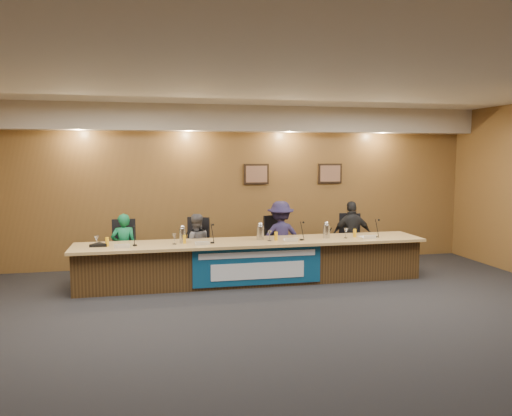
{
  "coord_description": "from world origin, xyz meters",
  "views": [
    {
      "loc": [
        -1.77,
        -6.06,
        2.24
      ],
      "look_at": [
        0.06,
        2.4,
        1.32
      ],
      "focal_mm": 35.0,
      "sensor_mm": 36.0,
      "label": 1
    }
  ],
  "objects_px": {
    "banner": "(258,266)",
    "panelist_d": "(352,235)",
    "panelist_a": "(124,247)",
    "office_chair_b": "(195,251)",
    "carafe_mid": "(260,233)",
    "panelist_b": "(196,246)",
    "dais_body": "(253,263)",
    "carafe_right": "(326,231)",
    "office_chair_a": "(124,253)",
    "office_chair_d": "(350,244)",
    "office_chair_c": "(279,247)",
    "panelist_c": "(280,237)",
    "speakerphone": "(98,245)",
    "carafe_left": "(183,236)"
  },
  "relations": [
    {
      "from": "banner",
      "to": "carafe_left",
      "type": "xyz_separation_m",
      "value": [
        -1.23,
        0.38,
        0.5
      ]
    },
    {
      "from": "carafe_mid",
      "to": "office_chair_b",
      "type": "bearing_deg",
      "value": 149.89
    },
    {
      "from": "office_chair_a",
      "to": "office_chair_b",
      "type": "distance_m",
      "value": 1.27
    },
    {
      "from": "panelist_d",
      "to": "banner",
      "type": "bearing_deg",
      "value": 31.4
    },
    {
      "from": "office_chair_a",
      "to": "office_chair_c",
      "type": "bearing_deg",
      "value": -2.28
    },
    {
      "from": "panelist_b",
      "to": "speakerphone",
      "type": "xyz_separation_m",
      "value": [
        -1.64,
        -0.61,
        0.19
      ]
    },
    {
      "from": "banner",
      "to": "carafe_mid",
      "type": "relative_size",
      "value": 9.04
    },
    {
      "from": "office_chair_c",
      "to": "carafe_mid",
      "type": "bearing_deg",
      "value": -144.02
    },
    {
      "from": "panelist_a",
      "to": "carafe_mid",
      "type": "bearing_deg",
      "value": 163.82
    },
    {
      "from": "dais_body",
      "to": "speakerphone",
      "type": "bearing_deg",
      "value": -179.03
    },
    {
      "from": "office_chair_a",
      "to": "office_chair_d",
      "type": "bearing_deg",
      "value": -2.28
    },
    {
      "from": "office_chair_a",
      "to": "carafe_mid",
      "type": "distance_m",
      "value": 2.48
    },
    {
      "from": "carafe_right",
      "to": "dais_body",
      "type": "bearing_deg",
      "value": 178.87
    },
    {
      "from": "panelist_b",
      "to": "office_chair_a",
      "type": "bearing_deg",
      "value": -5.49
    },
    {
      "from": "office_chair_d",
      "to": "banner",
      "type": "bearing_deg",
      "value": -131.96
    },
    {
      "from": "carafe_left",
      "to": "office_chair_c",
      "type": "bearing_deg",
      "value": 20.34
    },
    {
      "from": "panelist_c",
      "to": "panelist_a",
      "type": "bearing_deg",
      "value": 0.61
    },
    {
      "from": "dais_body",
      "to": "carafe_right",
      "type": "bearing_deg",
      "value": -1.13
    },
    {
      "from": "carafe_mid",
      "to": "carafe_right",
      "type": "bearing_deg",
      "value": -2.81
    },
    {
      "from": "dais_body",
      "to": "panelist_a",
      "type": "xyz_separation_m",
      "value": [
        -2.22,
        0.57,
        0.26
      ]
    },
    {
      "from": "dais_body",
      "to": "speakerphone",
      "type": "distance_m",
      "value": 2.63
    },
    {
      "from": "carafe_left",
      "to": "office_chair_b",
      "type": "bearing_deg",
      "value": 68.54
    },
    {
      "from": "panelist_a",
      "to": "panelist_b",
      "type": "height_order",
      "value": "panelist_a"
    },
    {
      "from": "banner",
      "to": "panelist_b",
      "type": "height_order",
      "value": "panelist_b"
    },
    {
      "from": "dais_body",
      "to": "office_chair_c",
      "type": "height_order",
      "value": "dais_body"
    },
    {
      "from": "office_chair_d",
      "to": "speakerphone",
      "type": "xyz_separation_m",
      "value": [
        -4.69,
        -0.71,
        0.3
      ]
    },
    {
      "from": "carafe_right",
      "to": "panelist_b",
      "type": "bearing_deg",
      "value": 165.55
    },
    {
      "from": "panelist_c",
      "to": "office_chair_a",
      "type": "xyz_separation_m",
      "value": [
        -2.88,
        0.1,
        -0.21
      ]
    },
    {
      "from": "carafe_mid",
      "to": "speakerphone",
      "type": "bearing_deg",
      "value": -178.4
    },
    {
      "from": "panelist_b",
      "to": "office_chair_b",
      "type": "distance_m",
      "value": 0.15
    },
    {
      "from": "panelist_b",
      "to": "office_chair_d",
      "type": "distance_m",
      "value": 3.05
    },
    {
      "from": "panelist_a",
      "to": "panelist_d",
      "type": "distance_m",
      "value": 4.32
    },
    {
      "from": "carafe_mid",
      "to": "carafe_left",
      "type": "bearing_deg",
      "value": -177.36
    },
    {
      "from": "panelist_a",
      "to": "office_chair_b",
      "type": "relative_size",
      "value": 2.53
    },
    {
      "from": "banner",
      "to": "panelist_d",
      "type": "bearing_deg",
      "value": 25.08
    },
    {
      "from": "panelist_a",
      "to": "panelist_c",
      "type": "bearing_deg",
      "value": 176.54
    },
    {
      "from": "office_chair_b",
      "to": "office_chair_d",
      "type": "bearing_deg",
      "value": 22.74
    },
    {
      "from": "banner",
      "to": "office_chair_b",
      "type": "xyz_separation_m",
      "value": [
        -0.95,
        1.08,
        0.1
      ]
    },
    {
      "from": "dais_body",
      "to": "panelist_c",
      "type": "xyz_separation_m",
      "value": [
        0.65,
        0.57,
        0.34
      ]
    },
    {
      "from": "office_chair_b",
      "to": "speakerphone",
      "type": "height_order",
      "value": "speakerphone"
    },
    {
      "from": "dais_body",
      "to": "panelist_c",
      "type": "relative_size",
      "value": 4.36
    },
    {
      "from": "carafe_mid",
      "to": "panelist_a",
      "type": "bearing_deg",
      "value": 167.28
    },
    {
      "from": "office_chair_c",
      "to": "carafe_mid",
      "type": "relative_size",
      "value": 1.97
    },
    {
      "from": "office_chair_a",
      "to": "office_chair_c",
      "type": "xyz_separation_m",
      "value": [
        2.88,
        0.0,
        0.0
      ]
    },
    {
      "from": "dais_body",
      "to": "office_chair_c",
      "type": "bearing_deg",
      "value": 45.61
    },
    {
      "from": "dais_body",
      "to": "carafe_left",
      "type": "distance_m",
      "value": 1.34
    },
    {
      "from": "office_chair_b",
      "to": "carafe_mid",
      "type": "height_order",
      "value": "carafe_mid"
    },
    {
      "from": "panelist_a",
      "to": "carafe_mid",
      "type": "xyz_separation_m",
      "value": [
        2.36,
        -0.53,
        0.27
      ]
    },
    {
      "from": "dais_body",
      "to": "office_chair_a",
      "type": "height_order",
      "value": "dais_body"
    },
    {
      "from": "office_chair_a",
      "to": "carafe_right",
      "type": "height_order",
      "value": "carafe_right"
    }
  ]
}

